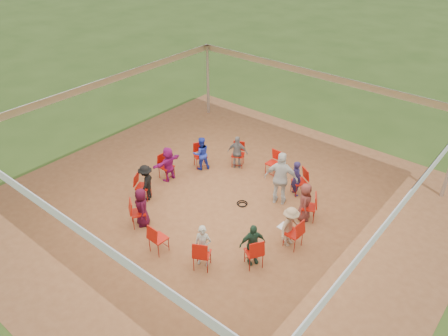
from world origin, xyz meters
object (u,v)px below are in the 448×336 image
Objects in this scene: chair_2 at (299,182)px; chair_9 at (159,238)px; chair_1 at (308,207)px; chair_5 at (200,156)px; person_seated_1 at (305,202)px; person_seated_0 at (290,227)px; person_seated_5 at (168,164)px; chair_0 at (293,233)px; chair_6 at (166,167)px; chair_7 at (143,187)px; person_seated_6 at (146,183)px; chair_4 at (238,155)px; laptop at (285,225)px; person_seated_3 at (238,152)px; person_seated_4 at (201,153)px; person_seated_7 at (142,207)px; person_seated_2 at (296,178)px; chair_3 at (273,164)px; chair_11 at (254,252)px; standing_person at (281,179)px; person_seated_8 at (203,246)px; cable_coil at (242,204)px; chair_8 at (138,213)px; person_seated_9 at (252,244)px.

chair_9 is (-1.47, -4.74, 0.00)m from chair_2.
chair_5 is (-4.45, 0.17, 0.00)m from chair_1.
chair_2 is 1.32m from person_seated_1.
person_seated_0 is 4.90m from person_seated_5.
chair_0 is 5.14m from chair_6.
chair_7 is at bearing 90.00° from person_seated_1.
person_seated_0 and person_seated_6 have the same top height.
chair_6 is 0.74× the size of person_seated_1.
person_seated_5 reaches higher than chair_4.
chair_9 is 2.69× the size of laptop.
chair_6 is 2.52m from person_seated_3.
person_seated_1 is 4.24m from person_seated_4.
chair_0 is 4.35m from person_seated_7.
person_seated_7 is (-2.61, -4.15, 0.00)m from person_seated_2.
chair_3 is 3.56m from person_seated_5.
laptop is (4.36, -1.40, -0.03)m from person_seated_4.
chair_1 is 0.74× the size of person_seated_1.
chair_6 is at bearing 15.00° from chair_5.
chair_11 is at bearing 165.00° from chair_0.
person_seated_0 is at bearing 20.10° from chair_11.
chair_2 and chair_6 have the same top height.
standing_person is (-1.11, 0.17, 0.44)m from chair_1.
person_seated_1 is 3.47m from person_seated_8.
cable_coil is at bearing 101.18° from person_seated_5.
chair_4 is at bearing 90.00° from person_seated_8.
chair_4 reaches higher than laptop.
person_seated_8 is (-1.03, -3.31, 0.00)m from person_seated_1.
person_seated_1 is (-0.01, 2.51, 0.17)m from chair_11.
chair_0 is at bearing 135.00° from chair_3.
chair_5 is 1.00× the size of chair_8.
chair_5 is at bearing 74.63° from person_seated_0.
standing_person is at bearing 86.52° from person_seated_7.
chair_3 is 1.00× the size of chair_11.
chair_1 is at bearing 105.37° from person_seated_5.
chair_0 is at bearing 165.00° from chair_1.
person_seated_3 and person_seated_7 have the same top height.
chair_6 is 0.74× the size of person_seated_2.
person_seated_0 and person_seated_3 have the same top height.
person_seated_5 is at bearing 20.10° from chair_5.
chair_6 is at bearing 60.00° from chair_2.
chair_3 is 1.32m from person_seated_2.
chair_0 is at bearing -15.90° from cable_coil.
chair_7 is 4.70m from laptop.
chair_5 is at bearing 90.00° from person_seated_9.
chair_8 is 4.35m from person_seated_0.
person_seated_5 reaches higher than chair_8.
chair_7 is 0.74× the size of person_seated_8.
laptop is (0.21, 1.22, -0.03)m from person_seated_9.
chair_9 is (1.10, -4.84, 0.00)m from chair_4.
chair_0 is 0.74× the size of person_seated_7.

